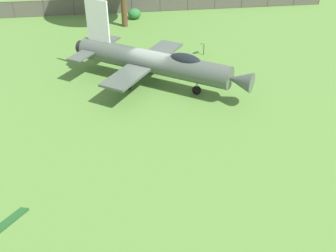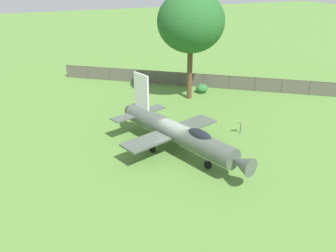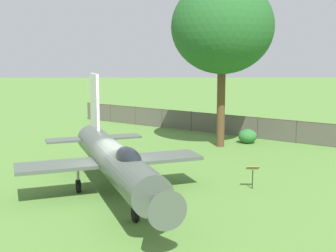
{
  "view_description": "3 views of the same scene",
  "coord_description": "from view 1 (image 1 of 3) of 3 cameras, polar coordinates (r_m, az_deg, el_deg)",
  "views": [
    {
      "loc": [
        -18.75,
        16.36,
        12.68
      ],
      "look_at": [
        -6.36,
        4.55,
        1.5
      ],
      "focal_mm": 42.16,
      "sensor_mm": 36.0,
      "label": 1
    },
    {
      "loc": [
        -22.76,
        9.75,
        13.32
      ],
      "look_at": [
        -1.02,
        1.08,
        2.8
      ],
      "focal_mm": 38.37,
      "sensor_mm": 36.0,
      "label": 2
    },
    {
      "loc": [
        -19.66,
        -2.21,
        6.41
      ],
      "look_at": [
        4.36,
        -2.47,
        2.5
      ],
      "focal_mm": 48.05,
      "sensor_mm": 36.0,
      "label": 3
    }
  ],
  "objects": [
    {
      "name": "ground_plane",
      "position": [
        27.93,
        -2.24,
        6.12
      ],
      "size": [
        200.0,
        200.0,
        0.0
      ],
      "primitive_type": "plane",
      "color": "#568438"
    },
    {
      "name": "display_jet",
      "position": [
        27.04,
        -1.67,
        9.23
      ],
      "size": [
        12.79,
        8.63,
        5.35
      ],
      "rotation": [
        0.0,
        0.0,
        3.48
      ],
      "color": "#4C564C",
      "rests_on": "ground_plane"
    },
    {
      "name": "perimeter_fence",
      "position": [
        43.21,
        -3.19,
        17.25
      ],
      "size": [
        22.41,
        31.59,
        1.65
      ],
      "rotation": [
        0.0,
        0.0,
        7.24
      ],
      "color": "#4C4238",
      "rests_on": "ground_plane"
    },
    {
      "name": "shrub_near_fence",
      "position": [
        41.26,
        -4.89,
        15.88
      ],
      "size": [
        1.27,
        1.33,
        1.01
      ],
      "color": "#2D7033",
      "rests_on": "ground_plane"
    },
    {
      "name": "info_plaque",
      "position": [
        32.43,
        5.23,
        11.63
      ],
      "size": [
        0.43,
        0.62,
        1.14
      ],
      "color": "#333333",
      "rests_on": "ground_plane"
    }
  ]
}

